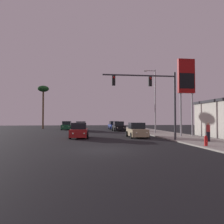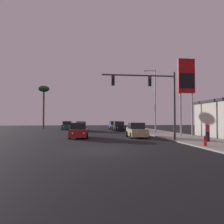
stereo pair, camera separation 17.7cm
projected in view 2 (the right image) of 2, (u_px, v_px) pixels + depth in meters
ground_plane at (103, 150)px, 14.71m from camera, size 120.00×120.00×0.00m
sidewalk_right at (176, 136)px, 25.80m from camera, size 5.00×60.00×0.12m
car_black at (119, 127)px, 38.41m from camera, size 2.04×4.31×1.68m
car_green at (67, 126)px, 43.03m from camera, size 2.04×4.34×1.68m
car_blue at (114, 126)px, 45.00m from camera, size 2.04×4.34×1.68m
car_tan at (137, 131)px, 24.95m from camera, size 2.04×4.34×1.68m
car_red at (79, 131)px, 24.20m from camera, size 2.04×4.34×1.68m
car_grey at (81, 127)px, 38.05m from camera, size 2.04×4.34×1.68m
traffic_light_mast at (154, 91)px, 20.78m from camera, size 7.14×0.36×6.50m
street_lamp at (154, 98)px, 30.93m from camera, size 1.74×0.24×9.00m
gas_station_sign at (186, 80)px, 25.41m from camera, size 2.00×0.42×9.00m
fire_hydrant at (205, 141)px, 15.98m from camera, size 0.24×0.34×0.76m
pedestrian_on_sidewalk at (208, 131)px, 19.08m from camera, size 0.34×0.32×1.67m
palm_tree_far at (44, 91)px, 47.45m from camera, size 2.40×2.40×9.35m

